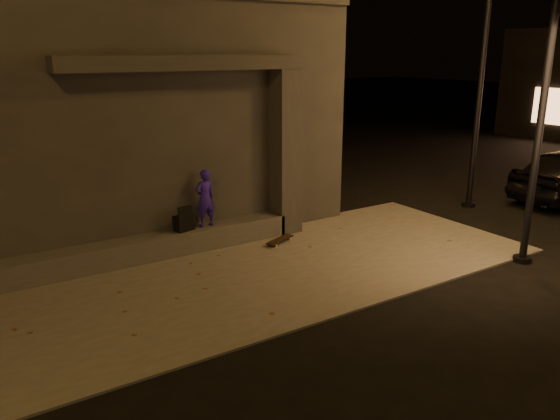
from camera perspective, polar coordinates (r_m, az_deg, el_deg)
ground at (r=8.79m, az=4.84°, el=-10.80°), size 120.00×120.00×0.00m
sidewalk at (r=10.28m, az=-1.99°, el=-6.46°), size 11.00×4.40×0.04m
building at (r=13.29m, az=-16.08°, el=9.67°), size 9.00×5.10×5.22m
ledge at (r=11.10m, az=-13.38°, el=-3.81°), size 6.00×0.55×0.45m
column at (r=12.06m, az=0.60°, el=6.00°), size 0.55×0.55×3.60m
canopy at (r=10.86m, az=-9.60°, el=14.94°), size 5.00×0.70×0.28m
skateboarder at (r=11.29m, az=-7.84°, el=1.23°), size 0.46×0.33×1.20m
backpack at (r=11.21m, az=-10.04°, el=-1.20°), size 0.42×0.32×0.53m
skateboard at (r=11.68m, az=0.01°, el=-3.13°), size 0.81×0.48×0.09m
street_lamp_0 at (r=11.13m, az=26.41°, el=14.90°), size 0.36×0.36×7.12m
street_lamp_2 at (r=14.92m, az=20.57°, el=15.73°), size 0.36×0.36×7.24m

